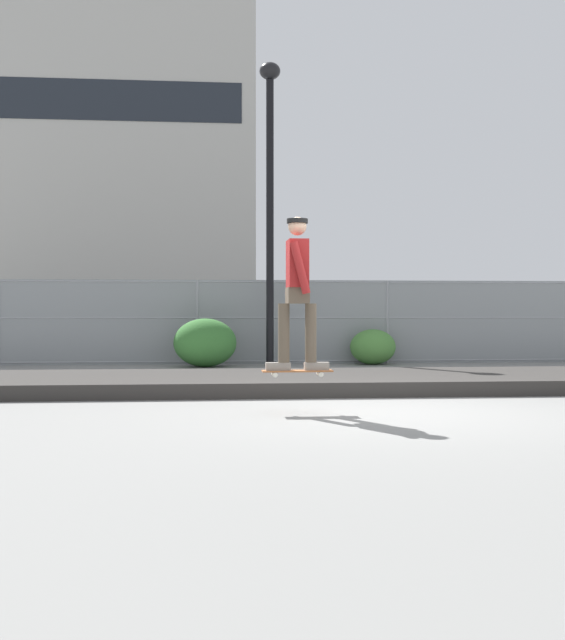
% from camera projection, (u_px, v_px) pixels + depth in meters
% --- Properties ---
extents(ground_plane, '(120.00, 120.00, 0.00)m').
position_uv_depth(ground_plane, '(370.00, 412.00, 8.91)').
color(ground_plane, slate).
extents(gravel_berm, '(14.36, 2.76, 0.21)m').
position_uv_depth(gravel_berm, '(332.00, 381.00, 11.72)').
color(gravel_berm, '#33302D').
rests_on(gravel_berm, ground_plane).
extents(skateboard, '(0.80, 0.22, 0.07)m').
position_uv_depth(skateboard, '(297.00, 371.00, 8.83)').
color(skateboard, '#9E5B33').
extents(skater, '(0.72, 0.58, 1.74)m').
position_uv_depth(skater, '(297.00, 283.00, 8.82)').
color(skater, gray).
rests_on(skater, skateboard).
extents(chain_fence, '(21.17, 0.06, 1.85)m').
position_uv_depth(chain_fence, '(293.00, 322.00, 17.23)').
color(chain_fence, gray).
rests_on(chain_fence, ground_plane).
extents(street_lamp, '(0.44, 0.44, 6.40)m').
position_uv_depth(street_lamp, '(270.00, 176.00, 16.44)').
color(street_lamp, black).
rests_on(street_lamp, ground_plane).
extents(parked_car_near, '(4.43, 2.01, 1.66)m').
position_uv_depth(parked_car_near, '(103.00, 324.00, 19.71)').
color(parked_car_near, navy).
rests_on(parked_car_near, ground_plane).
extents(parked_car_mid, '(4.53, 2.22, 1.66)m').
position_uv_depth(parked_car_mid, '(376.00, 324.00, 20.06)').
color(parked_car_mid, black).
rests_on(parked_car_mid, ground_plane).
extents(library_building, '(21.96, 15.48, 22.72)m').
position_uv_depth(library_building, '(95.00, 167.00, 55.15)').
color(library_building, '#B2AFA8').
rests_on(library_building, ground_plane).
extents(shrub_left, '(1.31, 1.07, 1.01)m').
position_uv_depth(shrub_left, '(205.00, 343.00, 16.21)').
color(shrub_left, '#336B2D').
rests_on(shrub_left, ground_plane).
extents(shrub_center, '(1.00, 0.82, 0.77)m').
position_uv_depth(shrub_center, '(373.00, 347.00, 16.96)').
color(shrub_center, '#477F38').
rests_on(shrub_center, ground_plane).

